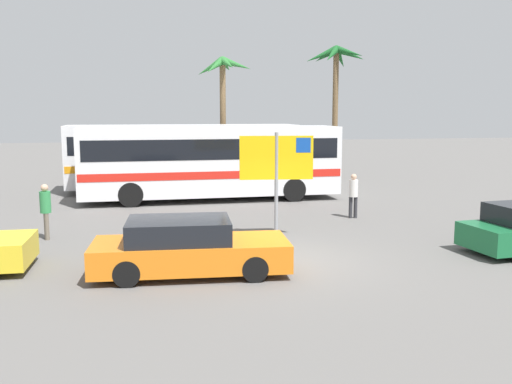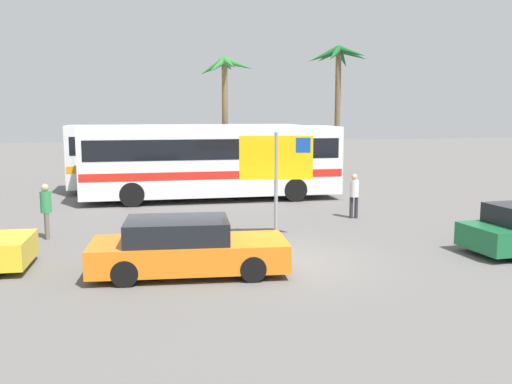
{
  "view_description": "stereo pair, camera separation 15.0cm",
  "coord_description": "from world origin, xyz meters",
  "px_view_note": "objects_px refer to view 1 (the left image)",
  "views": [
    {
      "loc": [
        -3.46,
        -13.54,
        3.8
      ],
      "look_at": [
        0.18,
        3.49,
        1.3
      ],
      "focal_mm": 39.26,
      "sensor_mm": 36.0,
      "label": 1
    },
    {
      "loc": [
        -3.31,
        -13.57,
        3.8
      ],
      "look_at": [
        0.18,
        3.49,
        1.3
      ],
      "focal_mm": 39.26,
      "sensor_mm": 36.0,
      "label": 2
    }
  ],
  "objects_px": {
    "bus_front_coach": "(211,159)",
    "car_orange": "(188,248)",
    "ferry_sign": "(278,162)",
    "pedestrian_crossing_lot": "(353,192)",
    "pedestrian_near_sign": "(46,207)",
    "bus_rear_coach": "(184,154)"
  },
  "relations": [
    {
      "from": "bus_front_coach",
      "to": "car_orange",
      "type": "distance_m",
      "value": 11.28
    },
    {
      "from": "bus_front_coach",
      "to": "bus_rear_coach",
      "type": "xyz_separation_m",
      "value": [
        -0.87,
        3.42,
        0.0
      ]
    },
    {
      "from": "ferry_sign",
      "to": "pedestrian_near_sign",
      "type": "bearing_deg",
      "value": 175.73
    },
    {
      "from": "bus_rear_coach",
      "to": "pedestrian_crossing_lot",
      "type": "height_order",
      "value": "bus_rear_coach"
    },
    {
      "from": "bus_front_coach",
      "to": "pedestrian_crossing_lot",
      "type": "relative_size",
      "value": 6.86
    },
    {
      "from": "ferry_sign",
      "to": "pedestrian_near_sign",
      "type": "xyz_separation_m",
      "value": [
        -6.81,
        1.33,
        -1.34
      ]
    },
    {
      "from": "bus_front_coach",
      "to": "car_orange",
      "type": "xyz_separation_m",
      "value": [
        -2.01,
        -11.04,
        -1.15
      ]
    },
    {
      "from": "bus_rear_coach",
      "to": "ferry_sign",
      "type": "height_order",
      "value": "ferry_sign"
    },
    {
      "from": "bus_front_coach",
      "to": "ferry_sign",
      "type": "xyz_separation_m",
      "value": [
        0.98,
        -7.84,
        0.54
      ]
    },
    {
      "from": "pedestrian_crossing_lot",
      "to": "pedestrian_near_sign",
      "type": "height_order",
      "value": "pedestrian_near_sign"
    },
    {
      "from": "bus_front_coach",
      "to": "car_orange",
      "type": "bearing_deg",
      "value": -100.33
    },
    {
      "from": "ferry_sign",
      "to": "car_orange",
      "type": "distance_m",
      "value": 4.7
    },
    {
      "from": "bus_front_coach",
      "to": "pedestrian_near_sign",
      "type": "relative_size",
      "value": 6.55
    },
    {
      "from": "bus_front_coach",
      "to": "ferry_sign",
      "type": "distance_m",
      "value": 7.92
    },
    {
      "from": "bus_rear_coach",
      "to": "pedestrian_near_sign",
      "type": "height_order",
      "value": "bus_rear_coach"
    },
    {
      "from": "bus_rear_coach",
      "to": "pedestrian_crossing_lot",
      "type": "xyz_separation_m",
      "value": [
        5.33,
        -8.63,
        -0.85
      ]
    },
    {
      "from": "bus_rear_coach",
      "to": "pedestrian_near_sign",
      "type": "xyz_separation_m",
      "value": [
        -4.96,
        -9.93,
        -0.8
      ]
    },
    {
      "from": "bus_rear_coach",
      "to": "car_orange",
      "type": "xyz_separation_m",
      "value": [
        -1.14,
        -14.46,
        -1.15
      ]
    },
    {
      "from": "ferry_sign",
      "to": "pedestrian_near_sign",
      "type": "relative_size",
      "value": 1.91
    },
    {
      "from": "bus_front_coach",
      "to": "ferry_sign",
      "type": "relative_size",
      "value": 3.43
    },
    {
      "from": "ferry_sign",
      "to": "car_orange",
      "type": "xyz_separation_m",
      "value": [
        -3.0,
        -3.2,
        -1.69
      ]
    },
    {
      "from": "ferry_sign",
      "to": "car_orange",
      "type": "height_order",
      "value": "ferry_sign"
    }
  ]
}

